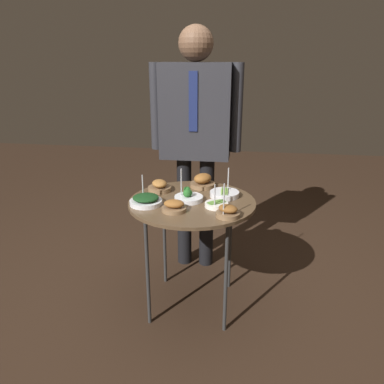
# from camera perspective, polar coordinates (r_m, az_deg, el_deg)

# --- Properties ---
(ground_plane) EXTENTS (8.00, 8.00, 0.00)m
(ground_plane) POSITION_cam_1_polar(r_m,az_deg,el_deg) (2.36, 0.00, -16.54)
(ground_plane) COLOR black
(serving_cart) EXTENTS (0.69, 0.69, 0.66)m
(serving_cart) POSITION_cam_1_polar(r_m,az_deg,el_deg) (2.06, 0.00, -2.47)
(serving_cart) COLOR brown
(serving_cart) RESTS_ON ground_plane
(bowl_broccoli_front_center) EXTENTS (0.16, 0.16, 0.18)m
(bowl_broccoli_front_center) POSITION_cam_1_polar(r_m,az_deg,el_deg) (2.04, -0.57, -0.73)
(bowl_broccoli_front_center) COLOR silver
(bowl_broccoli_front_center) RESTS_ON serving_cart
(bowl_roast_back_left) EXTENTS (0.14, 0.14, 0.07)m
(bowl_roast_back_left) POSITION_cam_1_polar(r_m,az_deg,el_deg) (2.19, -4.97, 0.83)
(bowl_roast_back_left) COLOR brown
(bowl_roast_back_left) RESTS_ON serving_cart
(bowl_roast_mid_left) EXTENTS (0.12, 0.12, 0.18)m
(bowl_roast_mid_left) POSITION_cam_1_polar(r_m,az_deg,el_deg) (1.84, 5.49, -2.99)
(bowl_roast_mid_left) COLOR brown
(bowl_roast_mid_left) RESTS_ON serving_cart
(bowl_asparagus_mid_right) EXTENTS (0.16, 0.16, 0.16)m
(bowl_asparagus_mid_right) POSITION_cam_1_polar(r_m,az_deg,el_deg) (2.11, 4.98, -0.25)
(bowl_asparagus_mid_right) COLOR silver
(bowl_asparagus_mid_right) RESTS_ON serving_cart
(bowl_spinach_near_rim) EXTENTS (0.17, 0.17, 0.15)m
(bowl_spinach_near_rim) POSITION_cam_1_polar(r_m,az_deg,el_deg) (2.00, -7.05, -1.23)
(bowl_spinach_near_rim) COLOR silver
(bowl_spinach_near_rim) RESTS_ON serving_cart
(bowl_roast_front_right) EXTENTS (0.13, 0.13, 0.06)m
(bowl_roast_front_right) POSITION_cam_1_polar(r_m,az_deg,el_deg) (1.90, -2.75, -2.21)
(bowl_roast_front_right) COLOR brown
(bowl_roast_front_right) RESTS_ON serving_cart
(bowl_roast_front_left) EXTENTS (0.15, 0.15, 0.08)m
(bowl_roast_front_left) POSITION_cam_1_polar(r_m,az_deg,el_deg) (2.25, 1.63, 1.64)
(bowl_roast_front_left) COLOR brown
(bowl_roast_front_left) RESTS_ON serving_cart
(bowl_asparagus_center) EXTENTS (0.12, 0.12, 0.13)m
(bowl_asparagus_center) POSITION_cam_1_polar(r_m,az_deg,el_deg) (1.96, 3.73, -1.90)
(bowl_asparagus_center) COLOR silver
(bowl_asparagus_center) RESTS_ON serving_cart
(waiter_figure) EXTENTS (0.59, 0.22, 1.59)m
(waiter_figure) POSITION_cam_1_polar(r_m,az_deg,el_deg) (2.42, 0.56, 10.42)
(waiter_figure) COLOR black
(waiter_figure) RESTS_ON ground_plane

